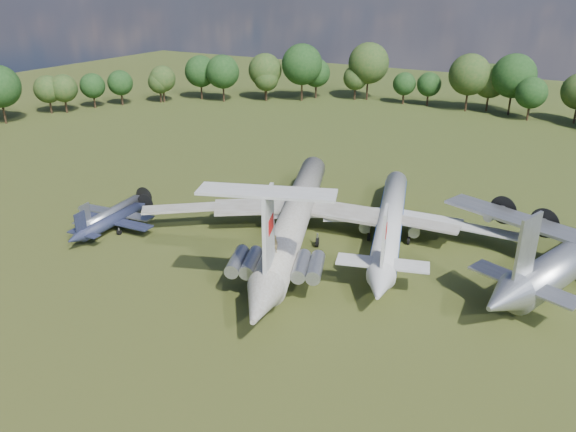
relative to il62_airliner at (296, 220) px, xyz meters
The scene contains 7 objects.
ground 4.98m from the il62_airliner, 165.28° to the right, with size 300.00×300.00×0.00m, color #254316.
il62_airliner is the anchor object (origin of this frame).
tu104_jet 12.02m from the il62_airliner, 28.33° to the left, with size 31.59×42.12×4.21m, color silver, non-canonical shape.
an12_transport 32.32m from the il62_airliner, 10.12° to the left, with size 32.85×36.71×4.83m, color #ACAFB5, non-canonical shape.
small_prop_west 24.37m from the il62_airliner, 154.68° to the right, with size 11.64×15.88×2.33m, color black, non-canonical shape.
small_prop_northwest 25.33m from the il62_airliner, 161.11° to the right, with size 11.57×15.78×2.31m, color #93959A, non-canonical shape.
person_on_il62 14.91m from the il62_airliner, 69.27° to the right, with size 0.69×0.45×1.90m, color olive.
Camera 1 is at (35.96, -56.28, 30.91)m, focal length 35.00 mm.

